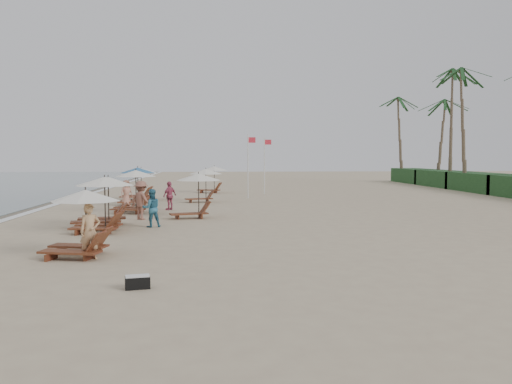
{
  "coord_description": "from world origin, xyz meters",
  "views": [
    {
      "loc": [
        -1.06,
        -21.15,
        3.12
      ],
      "look_at": [
        1.0,
        4.77,
        1.3
      ],
      "focal_mm": 36.65,
      "sensor_mm": 36.0,
      "label": 1
    }
  ],
  "objects": [
    {
      "name": "ground",
      "position": [
        0.0,
        0.0,
        0.0
      ],
      "size": [
        160.0,
        160.0,
        0.0
      ],
      "primitive_type": "plane",
      "color": "tan",
      "rests_on": "ground"
    },
    {
      "name": "inland_station_1",
      "position": [
        -1.82,
        13.92,
        1.44
      ],
      "size": [
        2.61,
        2.24,
        2.22
      ],
      "color": "brown",
      "rests_on": "ground"
    },
    {
      "name": "wet_sand_band",
      "position": [
        -12.5,
        10.0,
        0.0
      ],
      "size": [
        3.2,
        140.0,
        0.01
      ],
      "primitive_type": "cube",
      "color": "#6B5E4C",
      "rests_on": "ground"
    },
    {
      "name": "lounger_station_3",
      "position": [
        -5.54,
        7.63,
        1.2
      ],
      "size": [
        2.5,
        2.21,
        2.33
      ],
      "color": "brown",
      "rests_on": "ground"
    },
    {
      "name": "lounger_station_1",
      "position": [
        -5.69,
        0.3,
        1.21
      ],
      "size": [
        2.58,
        2.35,
        2.26
      ],
      "color": "brown",
      "rests_on": "ground"
    },
    {
      "name": "duffel_bag",
      "position": [
        -2.87,
        -8.91,
        0.16
      ],
      "size": [
        0.62,
        0.39,
        0.32
      ],
      "color": "black",
      "rests_on": "ground"
    },
    {
      "name": "beachgoer_near",
      "position": [
        -4.8,
        -5.27,
        0.84
      ],
      "size": [
        0.73,
        0.64,
        1.68
      ],
      "primitive_type": "imported",
      "rotation": [
        0.0,
        0.0,
        0.47
      ],
      "color": "tan",
      "rests_on": "ground"
    },
    {
      "name": "lounger_station_2",
      "position": [
        -6.02,
        2.24,
        0.99
      ],
      "size": [
        2.66,
        2.32,
        2.18
      ],
      "color": "brown",
      "rests_on": "ground"
    },
    {
      "name": "beachgoer_far_b",
      "position": [
        -6.51,
        11.58,
        0.81
      ],
      "size": [
        0.94,
        0.88,
        1.62
      ],
      "primitive_type": "imported",
      "rotation": [
        0.0,
        0.0,
        0.63
      ],
      "color": "tan",
      "rests_on": "ground"
    },
    {
      "name": "inland_station_2",
      "position": [
        -1.28,
        22.63,
        1.41
      ],
      "size": [
        2.67,
        2.24,
        2.22
      ],
      "color": "brown",
      "rests_on": "ground"
    },
    {
      "name": "inland_station_0",
      "position": [
        -2.05,
        4.93,
        1.42
      ],
      "size": [
        2.65,
        2.24,
        2.22
      ],
      "color": "brown",
      "rests_on": "ground"
    },
    {
      "name": "flag_pole_far",
      "position": [
        3.0,
        20.82,
        2.55
      ],
      "size": [
        0.59,
        0.08,
        4.6
      ],
      "color": "silver",
      "rests_on": "ground"
    },
    {
      "name": "beachgoer_mid_b",
      "position": [
        -4.63,
        4.5,
        0.95
      ],
      "size": [
        1.4,
        1.28,
        1.89
      ],
      "primitive_type": "imported",
      "rotation": [
        0.0,
        0.0,
        2.53
      ],
      "color": "#8B5847",
      "rests_on": "ground"
    },
    {
      "name": "beachgoer_far_a",
      "position": [
        -3.63,
        8.95,
        0.82
      ],
      "size": [
        0.92,
        0.99,
        1.64
      ],
      "primitive_type": "imported",
      "rotation": [
        0.0,
        0.0,
        4.01
      ],
      "color": "#B54867",
      "rests_on": "ground"
    },
    {
      "name": "lounger_station_0",
      "position": [
        -5.23,
        -4.8,
        1.06
      ],
      "size": [
        2.46,
        2.13,
        2.07
      ],
      "color": "brown",
      "rests_on": "ground"
    },
    {
      "name": "lounger_station_5",
      "position": [
        -6.44,
        16.0,
        1.14
      ],
      "size": [
        2.71,
        2.39,
        2.24
      ],
      "color": "brown",
      "rests_on": "ground"
    },
    {
      "name": "lounger_station_4",
      "position": [
        -6.07,
        12.24,
        1.28
      ],
      "size": [
        2.42,
        2.2,
        2.37
      ],
      "color": "brown",
      "rests_on": "ground"
    },
    {
      "name": "beachgoer_mid_a",
      "position": [
        -3.81,
        1.74,
        0.83
      ],
      "size": [
        0.96,
        0.85,
        1.67
      ],
      "primitive_type": "imported",
      "rotation": [
        0.0,
        0.0,
        3.45
      ],
      "color": "#2D6C87",
      "rests_on": "ground"
    },
    {
      "name": "flag_pole_near",
      "position": [
        1.41,
        16.89,
        2.57
      ],
      "size": [
        0.6,
        0.08,
        4.65
      ],
      "color": "silver",
      "rests_on": "ground"
    },
    {
      "name": "foam_line",
      "position": [
        -11.2,
        10.0,
        0.01
      ],
      "size": [
        0.5,
        140.0,
        0.02
      ],
      "primitive_type": "cube",
      "color": "white",
      "rests_on": "ground"
    }
  ]
}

